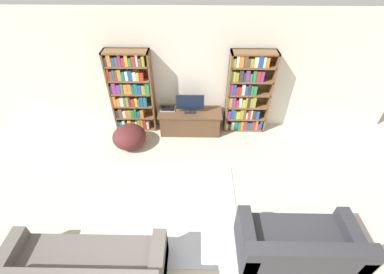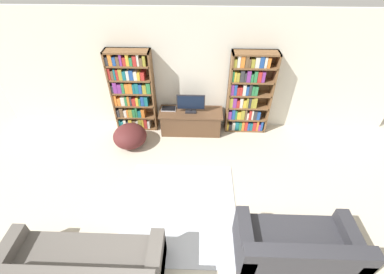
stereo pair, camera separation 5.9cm
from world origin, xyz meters
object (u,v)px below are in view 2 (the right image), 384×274
object	(u,v)px
couch_right_sofa	(295,249)
beanbag_ottoman	(130,136)
tv_stand	(191,121)
laptop	(169,109)
bookshelf_right	(247,94)
television	(191,103)
couch_left_sectional	(81,271)
bookshelf_left	(132,92)

from	to	relation	value
couch_right_sofa	beanbag_ottoman	world-z (taller)	couch_right_sofa
tv_stand	laptop	distance (m)	0.58
bookshelf_right	beanbag_ottoman	xyz separation A→B (m)	(-2.50, -0.67, -0.67)
couch_right_sofa	beanbag_ottoman	xyz separation A→B (m)	(-2.83, 2.42, -0.05)
television	couch_left_sectional	distance (m)	3.60
bookshelf_right	tv_stand	bearing A→B (deg)	-173.33
couch_right_sofa	beanbag_ottoman	distance (m)	3.72
bookshelf_right	television	world-z (taller)	bookshelf_right
tv_stand	television	world-z (taller)	television
laptop	couch_left_sectional	distance (m)	3.52
couch_left_sectional	couch_right_sofa	bearing A→B (deg)	7.74
bookshelf_right	beanbag_ottoman	world-z (taller)	bookshelf_right
laptop	bookshelf_left	bearing A→B (deg)	175.62
bookshelf_right	television	bearing A→B (deg)	-173.11
bookshelf_right	beanbag_ottoman	size ratio (longest dim) A/B	2.61
tv_stand	laptop	world-z (taller)	laptop
bookshelf_left	laptop	distance (m)	0.88
bookshelf_left	beanbag_ottoman	bearing A→B (deg)	-90.27
bookshelf_left	couch_right_sofa	size ratio (longest dim) A/B	1.16
bookshelf_left	couch_left_sectional	world-z (taller)	bookshelf_left
couch_left_sectional	laptop	bearing A→B (deg)	76.88
laptop	beanbag_ottoman	world-z (taller)	laptop
bookshelf_left	couch_right_sofa	distance (m)	4.24
laptop	couch_left_sectional	bearing A→B (deg)	-103.12
television	couch_left_sectional	xyz separation A→B (m)	(-1.30, -3.33, -0.47)
tv_stand	beanbag_ottoman	bearing A→B (deg)	-157.52
couch_left_sectional	bookshelf_left	bearing A→B (deg)	89.79
laptop	couch_right_sofa	bearing A→B (deg)	-55.99
beanbag_ottoman	bookshelf_right	bearing A→B (deg)	15.10
tv_stand	couch_right_sofa	size ratio (longest dim) A/B	0.88
bookshelf_left	couch_left_sectional	size ratio (longest dim) A/B	0.89
couch_left_sectional	beanbag_ottoman	world-z (taller)	couch_left_sectional
laptop	beanbag_ottoman	distance (m)	1.04
bookshelf_left	television	distance (m)	1.30
couch_left_sectional	couch_right_sofa	world-z (taller)	couch_left_sectional
couch_right_sofa	couch_left_sectional	bearing A→B (deg)	-172.26
bookshelf_right	television	distance (m)	1.23
bookshelf_left	beanbag_ottoman	xyz separation A→B (m)	(-0.00, -0.67, -0.70)
tv_stand	couch_right_sofa	bearing A→B (deg)	-62.35
couch_right_sofa	beanbag_ottoman	size ratio (longest dim) A/B	2.25
couch_right_sofa	beanbag_ottoman	bearing A→B (deg)	139.52
couch_right_sofa	tv_stand	bearing A→B (deg)	117.65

